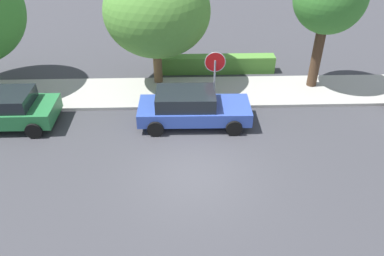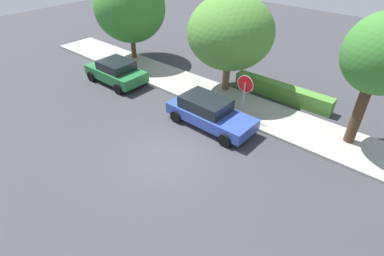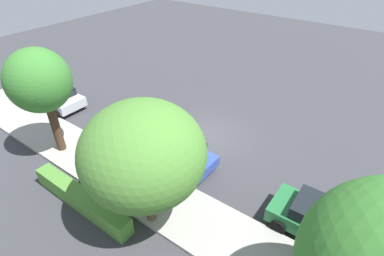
# 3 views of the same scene
# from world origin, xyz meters

# --- Properties ---
(ground_plane) EXTENTS (60.00, 60.00, 0.00)m
(ground_plane) POSITION_xyz_m (0.00, 0.00, 0.00)
(ground_plane) COLOR #38383D
(sidewalk_curb) EXTENTS (32.00, 2.85, 0.14)m
(sidewalk_curb) POSITION_xyz_m (0.00, 5.60, 0.07)
(sidewalk_curb) COLOR #9E9B93
(sidewalk_curb) RESTS_ON ground_plane
(stop_sign) EXTENTS (0.87, 0.08, 2.46)m
(stop_sign) POSITION_xyz_m (1.03, 4.51, 1.71)
(stop_sign) COLOR gray
(stop_sign) RESTS_ON ground_plane
(parked_car_blue) EXTENTS (4.45, 2.03, 1.43)m
(parked_car_blue) POSITION_xyz_m (0.02, 3.09, 0.74)
(parked_car_blue) COLOR #2D479E
(parked_car_blue) RESTS_ON ground_plane
(parked_car_green) EXTENTS (3.96, 2.09, 1.44)m
(parked_car_green) POSITION_xyz_m (-7.32, 3.17, 0.74)
(parked_car_green) COLOR #236B38
(parked_car_green) RESTS_ON ground_plane
(parked_car_silver) EXTENTS (3.95, 2.12, 1.42)m
(parked_car_silver) POSITION_xyz_m (10.31, 3.19, 0.73)
(parked_car_silver) COLOR silver
(parked_car_silver) RESTS_ON ground_plane
(street_tree_mid_block) EXTENTS (3.08, 3.08, 5.82)m
(street_tree_mid_block) POSITION_xyz_m (5.90, 6.11, 4.18)
(street_tree_mid_block) COLOR #422D1E
(street_tree_mid_block) RESTS_ON ground_plane
(street_tree_far) EXTENTS (4.66, 4.66, 5.48)m
(street_tree_far) POSITION_xyz_m (-1.37, 6.61, 3.50)
(street_tree_far) COLOR brown
(street_tree_far) RESTS_ON ground_plane
(front_yard_hedge) EXTENTS (5.74, 0.69, 0.86)m
(front_yard_hedge) POSITION_xyz_m (1.50, 7.89, 0.43)
(front_yard_hedge) COLOR #4C8433
(front_yard_hedge) RESTS_ON ground_plane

